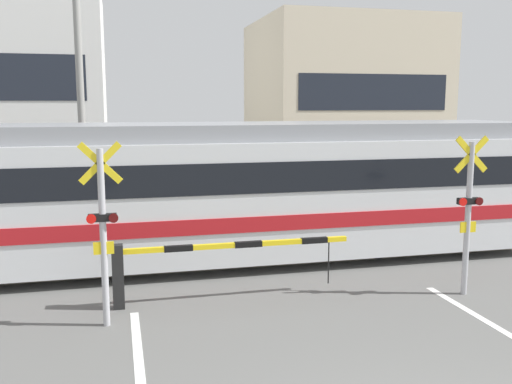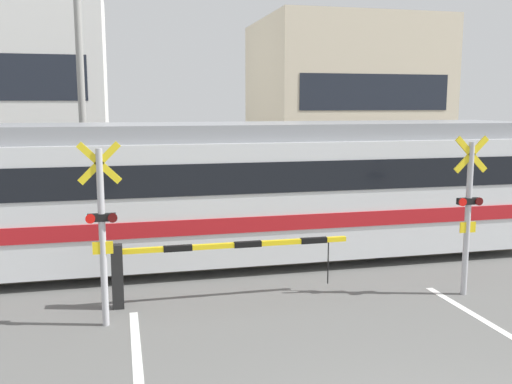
{
  "view_description": "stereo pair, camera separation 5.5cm",
  "coord_description": "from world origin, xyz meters",
  "px_view_note": "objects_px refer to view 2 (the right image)",
  "views": [
    {
      "loc": [
        -3.02,
        -4.08,
        3.57
      ],
      "look_at": [
        0.0,
        8.28,
        1.6
      ],
      "focal_mm": 40.0,
      "sensor_mm": 36.0,
      "label": 1
    },
    {
      "loc": [
        -2.97,
        -4.09,
        3.57
      ],
      "look_at": [
        0.0,
        8.28,
        1.6
      ],
      "focal_mm": 40.0,
      "sensor_mm": 36.0,
      "label": 2
    }
  ],
  "objects_px": {
    "crossing_barrier_far": "(293,199)",
    "crossing_signal_left": "(102,226)",
    "commuter_train": "(100,192)",
    "crossing_signal_right": "(468,209)",
    "pedestrian": "(205,184)",
    "crossing_barrier_near": "(184,259)"
  },
  "relations": [
    {
      "from": "crossing_signal_left",
      "to": "pedestrian",
      "type": "distance_m",
      "value": 10.43
    },
    {
      "from": "commuter_train",
      "to": "crossing_signal_right",
      "type": "height_order",
      "value": "commuter_train"
    },
    {
      "from": "crossing_barrier_far",
      "to": "crossing_signal_right",
      "type": "distance_m",
      "value": 6.76
    },
    {
      "from": "commuter_train",
      "to": "crossing_signal_right",
      "type": "bearing_deg",
      "value": -27.04
    },
    {
      "from": "commuter_train",
      "to": "crossing_barrier_near",
      "type": "xyz_separation_m",
      "value": [
        1.5,
        -2.65,
        -0.88
      ]
    },
    {
      "from": "commuter_train",
      "to": "crossing_signal_left",
      "type": "bearing_deg",
      "value": -87.85
    },
    {
      "from": "crossing_signal_right",
      "to": "commuter_train",
      "type": "bearing_deg",
      "value": 152.96
    },
    {
      "from": "crossing_signal_left",
      "to": "crossing_signal_right",
      "type": "bearing_deg",
      "value": 0.0
    },
    {
      "from": "commuter_train",
      "to": "crossing_signal_left",
      "type": "distance_m",
      "value": 3.42
    },
    {
      "from": "crossing_barrier_far",
      "to": "crossing_signal_right",
      "type": "xyz_separation_m",
      "value": [
        1.37,
        -6.56,
        0.84
      ]
    },
    {
      "from": "crossing_barrier_near",
      "to": "pedestrian",
      "type": "distance_m",
      "value": 9.32
    },
    {
      "from": "pedestrian",
      "to": "crossing_barrier_near",
      "type": "bearing_deg",
      "value": -100.72
    },
    {
      "from": "crossing_barrier_far",
      "to": "crossing_barrier_near",
      "type": "bearing_deg",
      "value": -123.44
    },
    {
      "from": "commuter_train",
      "to": "crossing_barrier_far",
      "type": "distance_m",
      "value": 6.25
    },
    {
      "from": "crossing_signal_left",
      "to": "pedestrian",
      "type": "height_order",
      "value": "crossing_signal_left"
    },
    {
      "from": "commuter_train",
      "to": "crossing_signal_right",
      "type": "relative_size",
      "value": 6.7
    },
    {
      "from": "crossing_barrier_far",
      "to": "crossing_signal_left",
      "type": "relative_size",
      "value": 1.46
    },
    {
      "from": "crossing_barrier_far",
      "to": "pedestrian",
      "type": "height_order",
      "value": "pedestrian"
    },
    {
      "from": "crossing_signal_left",
      "to": "crossing_barrier_near",
      "type": "bearing_deg",
      "value": 29.27
    },
    {
      "from": "commuter_train",
      "to": "pedestrian",
      "type": "height_order",
      "value": "commuter_train"
    },
    {
      "from": "crossing_barrier_near",
      "to": "pedestrian",
      "type": "xyz_separation_m",
      "value": [
        1.73,
        9.16,
        0.07
      ]
    },
    {
      "from": "crossing_signal_left",
      "to": "pedestrian",
      "type": "bearing_deg",
      "value": 72.64
    }
  ]
}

